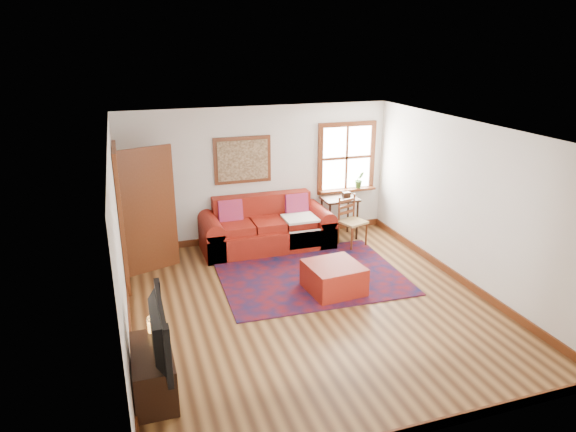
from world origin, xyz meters
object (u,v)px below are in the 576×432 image
object	(u,v)px
ladder_back_chair	(351,219)
side_table	(340,204)
red_leather_sofa	(267,231)
media_cabinet	(153,372)
red_ottoman	(334,278)

from	to	relation	value
ladder_back_chair	side_table	bearing A→B (deg)	96.42
red_leather_sofa	media_cabinet	distance (m)	4.27
side_table	ladder_back_chair	bearing A→B (deg)	-83.58
ladder_back_chair	media_cabinet	world-z (taller)	ladder_back_chair
red_leather_sofa	red_ottoman	xyz separation A→B (m)	(0.46, -2.03, -0.09)
red_leather_sofa	side_table	size ratio (longest dim) A/B	2.98
side_table	red_leather_sofa	bearing A→B (deg)	-179.23
red_leather_sofa	ladder_back_chair	distance (m)	1.55
media_cabinet	ladder_back_chair	bearing A→B (deg)	40.40
media_cabinet	red_ottoman	bearing A→B (deg)	29.87
ladder_back_chair	media_cabinet	bearing A→B (deg)	-139.60
media_cabinet	red_leather_sofa	bearing A→B (deg)	57.66
red_leather_sofa	media_cabinet	size ratio (longest dim) A/B	2.51
side_table	ladder_back_chair	world-z (taller)	ladder_back_chair
red_ottoman	media_cabinet	distance (m)	3.17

